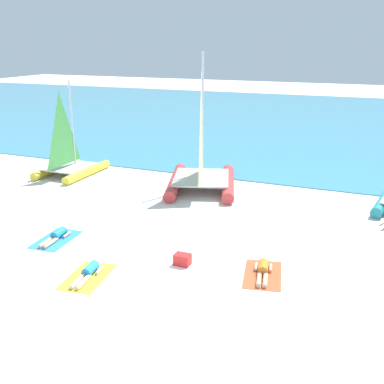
{
  "coord_description": "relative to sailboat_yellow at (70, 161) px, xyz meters",
  "views": [
    {
      "loc": [
        6.48,
        -10.81,
        6.71
      ],
      "look_at": [
        0.0,
        4.94,
        1.2
      ],
      "focal_mm": 43.95,
      "sensor_mm": 36.0,
      "label": 1
    }
  ],
  "objects": [
    {
      "name": "ground_plane",
      "position": [
        8.44,
        1.31,
        -0.72
      ],
      "size": [
        120.0,
        120.0,
        0.0
      ],
      "primitive_type": "plane",
      "color": "white"
    },
    {
      "name": "ocean_water",
      "position": [
        8.44,
        22.29,
        -0.7
      ],
      "size": [
        120.0,
        40.0,
        0.05
      ],
      "primitive_type": "cube",
      "color": "teal",
      "rests_on": "ground"
    },
    {
      "name": "sailboat_yellow",
      "position": [
        0.0,
        0.0,
        0.0
      ],
      "size": [
        2.37,
        3.71,
        4.84
      ],
      "rotation": [
        0.0,
        0.0,
        -0.0
      ],
      "color": "yellow",
      "rests_on": "ground"
    },
    {
      "name": "sailboat_red",
      "position": [
        7.25,
        0.29,
        0.21
      ],
      "size": [
        4.39,
        5.5,
        6.26
      ],
      "rotation": [
        0.0,
        0.0,
        0.31
      ],
      "color": "#CC3838",
      "rests_on": "ground"
    },
    {
      "name": "towel_left",
      "position": [
        4.66,
        -7.22,
        -0.72
      ],
      "size": [
        1.26,
        1.99,
        0.01
      ],
      "primitive_type": "cube",
      "rotation": [
        0.0,
        0.0,
        0.09
      ],
      "color": "#338CD8",
      "rests_on": "ground"
    },
    {
      "name": "sunbather_left",
      "position": [
        4.65,
        -7.15,
        -0.59
      ],
      "size": [
        0.58,
        1.57,
        0.3
      ],
      "rotation": [
        0.0,
        0.0,
        0.09
      ],
      "color": "#268CCC",
      "rests_on": "towel_left"
    },
    {
      "name": "towel_middle",
      "position": [
        7.28,
        -9.1,
        -0.72
      ],
      "size": [
        1.34,
        2.03,
        0.01
      ],
      "primitive_type": "cube",
      "rotation": [
        0.0,
        0.0,
        0.13
      ],
      "color": "yellow",
      "rests_on": "ground"
    },
    {
      "name": "sunbather_middle",
      "position": [
        7.27,
        -9.03,
        -0.59
      ],
      "size": [
        0.62,
        1.57,
        0.3
      ],
      "rotation": [
        0.0,
        0.0,
        0.13
      ],
      "color": "#268CCC",
      "rests_on": "towel_middle"
    },
    {
      "name": "towel_right",
      "position": [
        12.07,
        -7.0,
        -0.72
      ],
      "size": [
        1.46,
        2.08,
        0.01
      ],
      "primitive_type": "cube",
      "rotation": [
        0.0,
        0.0,
        0.2
      ],
      "color": "#EA5933",
      "rests_on": "ground"
    },
    {
      "name": "sunbather_right",
      "position": [
        12.06,
        -6.93,
        -0.59
      ],
      "size": [
        0.71,
        1.56,
        0.3
      ],
      "rotation": [
        0.0,
        0.0,
        0.2
      ],
      "color": "orange",
      "rests_on": "towel_right"
    },
    {
      "name": "cooler_box",
      "position": [
        9.57,
        -7.3,
        -0.54
      ],
      "size": [
        0.5,
        0.36,
        0.36
      ],
      "primitive_type": "cube",
      "color": "red",
      "rests_on": "ground"
    }
  ]
}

